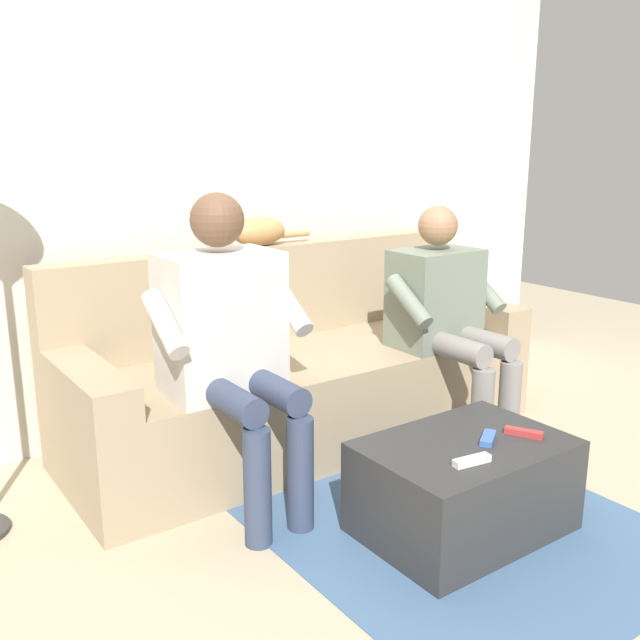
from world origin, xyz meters
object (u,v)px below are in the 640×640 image
coffee_table (463,486)px  remote_blue (488,438)px  person_left_seated (445,309)px  person_right_seated (228,334)px  couch (300,377)px  cat_on_backrest (253,231)px  remote_red (524,433)px  remote_white (472,461)px

coffee_table → remote_blue: 0.20m
person_left_seated → person_right_seated: (1.14, -0.02, 0.06)m
couch → person_right_seated: size_ratio=1.86×
cat_on_backrest → remote_blue: cat_on_backrest is taller
remote_blue → remote_red: 0.15m
remote_white → person_left_seated: bearing=-121.4°
couch → coffee_table: 1.08m
couch → remote_blue: (-0.07, 1.11, 0.06)m
couch → remote_blue: size_ratio=18.28×
cat_on_backrest → coffee_table: bearing=93.5°
remote_white → remote_red: (-0.33, -0.05, -0.00)m
coffee_table → cat_on_backrest: cat_on_backrest is taller
person_left_seated → remote_blue: person_left_seated is taller
person_left_seated → remote_blue: 0.92m
person_left_seated → person_right_seated: bearing=-0.9°
coffee_table → person_left_seated: (-0.57, -0.69, 0.45)m
coffee_table → remote_red: (-0.21, 0.08, 0.19)m
coffee_table → remote_red: bearing=159.0°
person_right_seated → person_left_seated: bearing=179.1°
coffee_table → cat_on_backrest: (0.08, -1.35, 0.80)m
person_right_seated → cat_on_backrest: (-0.49, -0.64, 0.29)m
cat_on_backrest → remote_red: (-0.30, 1.43, -0.61)m
person_right_seated → remote_white: bearing=118.3°
person_left_seated → remote_white: size_ratio=7.93×
coffee_table → remote_blue: remote_blue is taller
cat_on_backrest → person_left_seated: bearing=134.5°
couch → remote_blue: couch is taller
couch → remote_red: (-0.21, 1.15, 0.06)m
couch → cat_on_backrest: size_ratio=4.34×
person_right_seated → remote_red: bearing=134.8°
remote_white → couch: bearing=-87.1°
couch → person_right_seated: (0.57, 0.37, 0.38)m
remote_red → cat_on_backrest: bearing=-15.4°
couch → person_right_seated: person_right_seated is taller
coffee_table → remote_white: 0.26m
person_right_seated → remote_red: person_right_seated is taller
person_right_seated → remote_white: size_ratio=8.69×
remote_white → cat_on_backrest: bearing=-82.9°
remote_white → remote_blue: remote_white is taller
remote_blue → remote_red: size_ratio=0.90×
person_right_seated → remote_white: (-0.45, 0.84, -0.32)m
couch → cat_on_backrest: cat_on_backrest is taller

